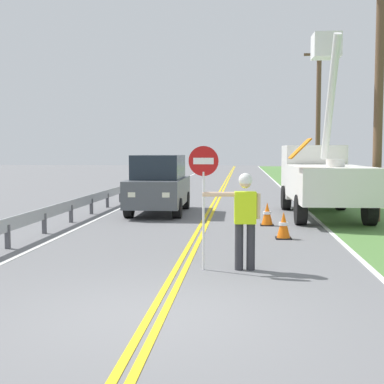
% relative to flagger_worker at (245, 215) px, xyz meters
% --- Properties ---
extents(ground_plane, '(160.00, 160.00, 0.00)m').
position_rel_flagger_worker_xyz_m(ground_plane, '(-1.20, -2.92, -1.05)').
color(ground_plane, slate).
extents(centerline_yellow_left, '(0.11, 110.00, 0.01)m').
position_rel_flagger_worker_xyz_m(centerline_yellow_left, '(-1.29, 17.08, -1.04)').
color(centerline_yellow_left, yellow).
rests_on(centerline_yellow_left, ground).
extents(centerline_yellow_right, '(0.11, 110.00, 0.01)m').
position_rel_flagger_worker_xyz_m(centerline_yellow_right, '(-1.11, 17.08, -1.04)').
color(centerline_yellow_right, yellow).
rests_on(centerline_yellow_right, ground).
extents(edge_line_right, '(0.12, 110.00, 0.01)m').
position_rel_flagger_worker_xyz_m(edge_line_right, '(2.40, 17.08, -1.04)').
color(edge_line_right, silver).
rests_on(edge_line_right, ground).
extents(edge_line_left, '(0.12, 110.00, 0.01)m').
position_rel_flagger_worker_xyz_m(edge_line_left, '(-4.80, 17.08, -1.04)').
color(edge_line_left, silver).
rests_on(edge_line_left, ground).
extents(flagger_worker, '(1.09, 0.27, 1.83)m').
position_rel_flagger_worker_xyz_m(flagger_worker, '(0.00, 0.00, 0.00)').
color(flagger_worker, '#2D2D33').
rests_on(flagger_worker, ground).
extents(stop_sign_paddle, '(0.56, 0.04, 2.33)m').
position_rel_flagger_worker_xyz_m(stop_sign_paddle, '(-0.77, -0.06, 0.66)').
color(stop_sign_paddle, silver).
rests_on(stop_sign_paddle, ground).
extents(utility_bucket_truck, '(2.67, 6.86, 6.14)m').
position_rel_flagger_worker_xyz_m(utility_bucket_truck, '(2.71, 8.95, 0.39)').
color(utility_bucket_truck, white).
rests_on(utility_bucket_truck, ground).
extents(oncoming_suv_nearest, '(1.96, 4.63, 2.10)m').
position_rel_flagger_worker_xyz_m(oncoming_suv_nearest, '(-3.03, 9.06, 0.01)').
color(oncoming_suv_nearest, '#4C5156').
rests_on(oncoming_suv_nearest, ground).
extents(utility_pole_near, '(1.80, 0.28, 7.86)m').
position_rel_flagger_worker_xyz_m(utility_pole_near, '(4.21, 7.46, 3.07)').
color(utility_pole_near, brown).
rests_on(utility_pole_near, ground).
extents(utility_pole_mid, '(1.80, 0.28, 8.57)m').
position_rel_flagger_worker_xyz_m(utility_pole_mid, '(4.46, 22.74, 3.43)').
color(utility_pole_mid, brown).
rests_on(utility_pole_mid, ground).
extents(traffic_cone_lead, '(0.40, 0.40, 0.70)m').
position_rel_flagger_worker_xyz_m(traffic_cone_lead, '(1.01, 3.73, -0.71)').
color(traffic_cone_lead, orange).
rests_on(traffic_cone_lead, ground).
extents(traffic_cone_mid, '(0.40, 0.40, 0.70)m').
position_rel_flagger_worker_xyz_m(traffic_cone_mid, '(0.71, 6.17, -0.71)').
color(traffic_cone_mid, orange).
rests_on(traffic_cone_mid, ground).
extents(guardrail_left_shoulder, '(0.10, 32.00, 0.71)m').
position_rel_flagger_worker_xyz_m(guardrail_left_shoulder, '(-5.40, 12.00, -0.53)').
color(guardrail_left_shoulder, '#9EA0A3').
rests_on(guardrail_left_shoulder, ground).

